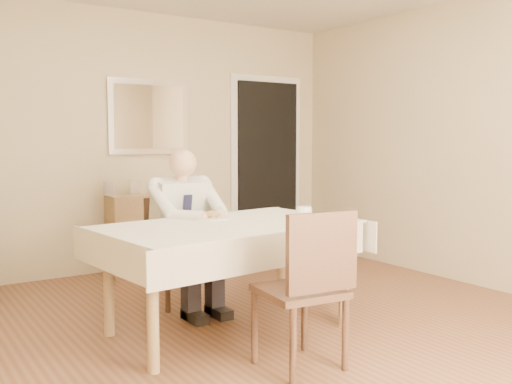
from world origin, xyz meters
TOP-DOWN VIEW (x-y plane):
  - room at (0.00, 0.00)m, footprint 5.00×5.02m
  - doorway at (1.55, 2.46)m, footprint 0.96×0.07m
  - mirror at (0.10, 2.47)m, footprint 0.86×0.04m
  - dining_table at (-0.26, 0.30)m, footprint 1.82×1.19m
  - chair_far at (-0.26, 1.17)m, footprint 0.42×0.42m
  - chair_near at (-0.23, -0.54)m, footprint 0.48×0.49m
  - seated_man at (-0.26, 0.89)m, footprint 0.48×0.72m
  - plate at (-0.25, 0.54)m, footprint 0.26×0.26m
  - food at (-0.25, 0.54)m, footprint 0.14×0.14m
  - knife at (-0.21, 0.48)m, footprint 0.01×0.13m
  - fork at (-0.29, 0.48)m, footprint 0.01×0.13m
  - coffee_mug at (0.30, 0.18)m, footprint 0.14×0.14m
  - sideboard at (0.10, 2.32)m, footprint 0.98×0.36m
  - photo_frame_left at (-0.38, 2.37)m, footprint 0.10×0.02m
  - photo_frame_center at (-0.12, 2.35)m, footprint 0.10×0.02m
  - photo_frame_right at (0.22, 2.36)m, footprint 0.10×0.02m

SIDE VIEW (x-z plane):
  - sideboard at x=0.10m, z-range 0.00..0.78m
  - chair_far at x=-0.26m, z-range 0.05..0.90m
  - chair_near at x=-0.23m, z-range 0.06..0.99m
  - dining_table at x=-0.26m, z-range 0.29..1.04m
  - seated_man at x=-0.26m, z-range 0.07..1.31m
  - plate at x=-0.25m, z-range 0.75..0.77m
  - knife at x=-0.21m, z-range 0.77..0.78m
  - fork at x=-0.29m, z-range 0.77..0.78m
  - food at x=-0.25m, z-range 0.76..0.81m
  - coffee_mug at x=0.30m, z-range 0.75..0.84m
  - photo_frame_left at x=-0.38m, z-range 0.78..0.92m
  - photo_frame_center at x=-0.12m, z-range 0.78..0.92m
  - photo_frame_right at x=0.22m, z-range 0.78..0.92m
  - doorway at x=1.55m, z-range -0.05..2.05m
  - room at x=0.00m, z-range 0.00..2.60m
  - mirror at x=0.10m, z-range 1.17..1.93m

